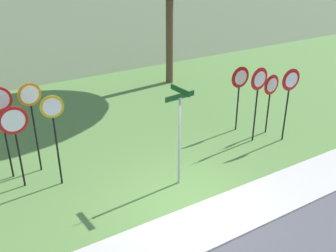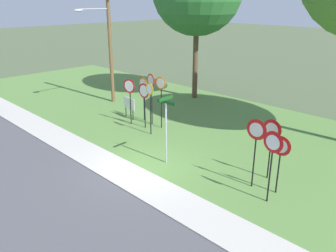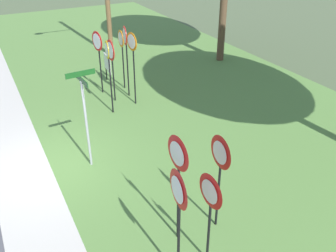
{
  "view_description": "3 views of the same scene",
  "coord_description": "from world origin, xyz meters",
  "px_view_note": "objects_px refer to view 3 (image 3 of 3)",
  "views": [
    {
      "loc": [
        -4.99,
        -6.91,
        6.44
      ],
      "look_at": [
        0.68,
        2.25,
        1.35
      ],
      "focal_mm": 41.48,
      "sensor_mm": 36.0,
      "label": 1
    },
    {
      "loc": [
        9.99,
        -8.36,
        6.73
      ],
      "look_at": [
        -0.77,
        2.35,
        1.12
      ],
      "focal_mm": 36.85,
      "sensor_mm": 36.0,
      "label": 2
    },
    {
      "loc": [
        9.53,
        -1.1,
        6.48
      ],
      "look_at": [
        1.41,
        3.16,
        1.35
      ],
      "focal_mm": 39.74,
      "sensor_mm": 36.0,
      "label": 3
    }
  ],
  "objects_px": {
    "stop_sign_near_left": "(126,46)",
    "street_name_post": "(85,112)",
    "yield_sign_near_right": "(210,200)",
    "yield_sign_near_left": "(220,161)",
    "stop_sign_far_center": "(111,57)",
    "stop_sign_near_right": "(98,49)",
    "yield_sign_far_left": "(177,165)",
    "stop_sign_far_right": "(108,63)",
    "yield_sign_far_right": "(178,202)",
    "notice_board": "(108,65)",
    "stop_sign_center_tall": "(122,47)",
    "stop_sign_far_left": "(133,54)"
  },
  "relations": [
    {
      "from": "stop_sign_near_left",
      "to": "stop_sign_near_right",
      "type": "xyz_separation_m",
      "value": [
        -0.82,
        -0.86,
        -0.2
      ]
    },
    {
      "from": "street_name_post",
      "to": "stop_sign_center_tall",
      "type": "bearing_deg",
      "value": 144.24
    },
    {
      "from": "yield_sign_near_right",
      "to": "notice_board",
      "type": "xyz_separation_m",
      "value": [
        -10.4,
        1.55,
        -0.83
      ]
    },
    {
      "from": "stop_sign_near_right",
      "to": "yield_sign_far_left",
      "type": "height_order",
      "value": "yield_sign_far_left"
    },
    {
      "from": "stop_sign_far_center",
      "to": "street_name_post",
      "type": "xyz_separation_m",
      "value": [
        3.9,
        -2.19,
        -0.06
      ]
    },
    {
      "from": "stop_sign_near_right",
      "to": "yield_sign_near_right",
      "type": "distance_m",
      "value": 9.56
    },
    {
      "from": "stop_sign_near_left",
      "to": "notice_board",
      "type": "bearing_deg",
      "value": -160.77
    },
    {
      "from": "yield_sign_near_left",
      "to": "yield_sign_far_left",
      "type": "relative_size",
      "value": 0.91
    },
    {
      "from": "stop_sign_near_right",
      "to": "stop_sign_center_tall",
      "type": "height_order",
      "value": "stop_sign_near_right"
    },
    {
      "from": "street_name_post",
      "to": "stop_sign_far_center",
      "type": "bearing_deg",
      "value": 146.44
    },
    {
      "from": "stop_sign_far_right",
      "to": "street_name_post",
      "type": "xyz_separation_m",
      "value": [
        2.94,
        -1.75,
        -0.21
      ]
    },
    {
      "from": "yield_sign_far_right",
      "to": "notice_board",
      "type": "distance_m",
      "value": 10.78
    },
    {
      "from": "stop_sign_far_center",
      "to": "stop_sign_near_left",
      "type": "bearing_deg",
      "value": 104.43
    },
    {
      "from": "stop_sign_near_left",
      "to": "stop_sign_far_right",
      "type": "xyz_separation_m",
      "value": [
        1.14,
        -1.13,
        -0.13
      ]
    },
    {
      "from": "stop_sign_far_right",
      "to": "yield_sign_far_right",
      "type": "xyz_separation_m",
      "value": [
        7.62,
        -1.42,
        0.01
      ]
    },
    {
      "from": "stop_sign_near_right",
      "to": "notice_board",
      "type": "bearing_deg",
      "value": 134.55
    },
    {
      "from": "stop_sign_far_left",
      "to": "yield_sign_far_left",
      "type": "height_order",
      "value": "stop_sign_far_left"
    },
    {
      "from": "stop_sign_near_left",
      "to": "stop_sign_far_left",
      "type": "bearing_deg",
      "value": 7.22
    },
    {
      "from": "stop_sign_near_left",
      "to": "stop_sign_far_left",
      "type": "xyz_separation_m",
      "value": [
        0.83,
        -0.06,
        -0.05
      ]
    },
    {
      "from": "stop_sign_far_left",
      "to": "stop_sign_far_center",
      "type": "distance_m",
      "value": 0.93
    },
    {
      "from": "stop_sign_far_left",
      "to": "stop_sign_center_tall",
      "type": "distance_m",
      "value": 1.68
    },
    {
      "from": "stop_sign_near_right",
      "to": "yield_sign_far_right",
      "type": "height_order",
      "value": "yield_sign_far_right"
    },
    {
      "from": "stop_sign_far_left",
      "to": "yield_sign_near_left",
      "type": "bearing_deg",
      "value": -15.58
    },
    {
      "from": "stop_sign_near_left",
      "to": "street_name_post",
      "type": "bearing_deg",
      "value": -24.03
    },
    {
      "from": "stop_sign_near_left",
      "to": "notice_board",
      "type": "relative_size",
      "value": 2.31
    },
    {
      "from": "stop_sign_far_left",
      "to": "stop_sign_far_right",
      "type": "bearing_deg",
      "value": -81.42
    },
    {
      "from": "yield_sign_near_left",
      "to": "yield_sign_near_right",
      "type": "bearing_deg",
      "value": -41.98
    },
    {
      "from": "stop_sign_far_left",
      "to": "street_name_post",
      "type": "distance_m",
      "value": 4.32
    },
    {
      "from": "yield_sign_far_left",
      "to": "yield_sign_far_right",
      "type": "distance_m",
      "value": 1.08
    },
    {
      "from": "yield_sign_far_left",
      "to": "stop_sign_far_right",
      "type": "bearing_deg",
      "value": 168.97
    },
    {
      "from": "stop_sign_near_right",
      "to": "street_name_post",
      "type": "relative_size",
      "value": 0.88
    },
    {
      "from": "yield_sign_near_left",
      "to": "stop_sign_center_tall",
      "type": "bearing_deg",
      "value": 174.49
    },
    {
      "from": "yield_sign_near_left",
      "to": "yield_sign_far_left",
      "type": "xyz_separation_m",
      "value": [
        -0.08,
        -1.0,
        0.19
      ]
    },
    {
      "from": "stop_sign_far_right",
      "to": "notice_board",
      "type": "distance_m",
      "value": 3.19
    },
    {
      "from": "stop_sign_far_center",
      "to": "yield_sign_near_left",
      "type": "height_order",
      "value": "stop_sign_far_center"
    },
    {
      "from": "stop_sign_far_left",
      "to": "street_name_post",
      "type": "bearing_deg",
      "value": -48.7
    },
    {
      "from": "stop_sign_far_left",
      "to": "stop_sign_far_center",
      "type": "relative_size",
      "value": 1.14
    },
    {
      "from": "stop_sign_far_left",
      "to": "notice_board",
      "type": "bearing_deg",
      "value": 176.39
    },
    {
      "from": "stop_sign_far_left",
      "to": "notice_board",
      "type": "height_order",
      "value": "stop_sign_far_left"
    },
    {
      "from": "yield_sign_near_left",
      "to": "notice_board",
      "type": "xyz_separation_m",
      "value": [
        -9.6,
        0.78,
        -1.01
      ]
    },
    {
      "from": "stop_sign_near_right",
      "to": "stop_sign_far_center",
      "type": "height_order",
      "value": "stop_sign_near_right"
    },
    {
      "from": "stop_sign_far_left",
      "to": "street_name_post",
      "type": "relative_size",
      "value": 0.96
    },
    {
      "from": "yield_sign_near_right",
      "to": "yield_sign_near_left",
      "type": "bearing_deg",
      "value": 133.05
    },
    {
      "from": "stop_sign_far_center",
      "to": "street_name_post",
      "type": "distance_m",
      "value": 4.48
    },
    {
      "from": "stop_sign_far_center",
      "to": "stop_sign_far_right",
      "type": "bearing_deg",
      "value": -25.22
    },
    {
      "from": "stop_sign_center_tall",
      "to": "yield_sign_near_left",
      "type": "bearing_deg",
      "value": -3.86
    },
    {
      "from": "stop_sign_near_left",
      "to": "yield_sign_far_right",
      "type": "bearing_deg",
      "value": -5.03
    },
    {
      "from": "stop_sign_near_left",
      "to": "stop_sign_near_right",
      "type": "relative_size",
      "value": 1.11
    },
    {
      "from": "yield_sign_near_left",
      "to": "stop_sign_near_left",
      "type": "bearing_deg",
      "value": 174.69
    },
    {
      "from": "stop_sign_far_right",
      "to": "street_name_post",
      "type": "height_order",
      "value": "street_name_post"
    }
  ]
}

